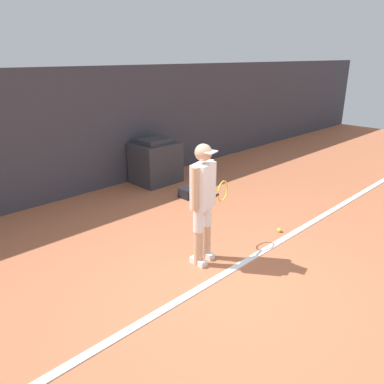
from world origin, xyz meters
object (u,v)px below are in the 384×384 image
(tennis_player, at_px, (203,199))
(tennis_ball, at_px, (279,230))
(equipment_bag, at_px, (194,191))
(covered_chair, at_px, (156,162))

(tennis_player, height_order, tennis_ball, tennis_player)
(tennis_player, distance_m, equipment_bag, 2.65)
(tennis_ball, xyz_separation_m, covered_chair, (0.19, 3.31, 0.43))
(tennis_player, height_order, covered_chair, tennis_player)
(tennis_ball, bearing_deg, tennis_player, 170.36)
(covered_chair, xyz_separation_m, equipment_bag, (0.00, -1.18, -0.37))
(tennis_player, bearing_deg, tennis_ball, -24.58)
(equipment_bag, bearing_deg, tennis_player, -131.87)
(covered_chair, distance_m, equipment_bag, 1.24)
(tennis_player, distance_m, covered_chair, 3.52)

